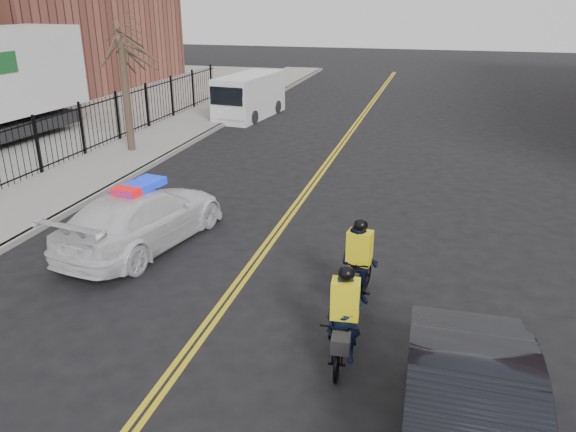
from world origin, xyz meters
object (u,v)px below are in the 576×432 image
Objects in this scene: dark_sedan at (470,431)px; cyclist_far at (358,270)px; cargo_van at (248,97)px; cyclist_near at (344,328)px; police_cruiser at (143,217)px.

cyclist_far is at bearing 114.56° from dark_sedan.
cyclist_near is at bearing -60.40° from cargo_van.
cyclist_far is (-1.96, 4.09, -0.08)m from dark_sedan.
cargo_van reaches higher than cyclist_near.
dark_sedan is 4.54m from cyclist_far.
police_cruiser is at bearing -74.12° from cargo_van.
dark_sedan is at bearing 152.82° from police_cruiser.
cyclist_near is at bearing -80.46° from cyclist_far.
cargo_van is 20.46m from cyclist_near.
cyclist_far reaches higher than cyclist_near.
dark_sedan is 2.59× the size of cyclist_near.
cargo_van is at bearing 108.71° from cyclist_near.
cyclist_near is 1.99m from cyclist_far.
cargo_van is at bearing 123.19° from cyclist_far.
dark_sedan is 2.84m from cyclist_near.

